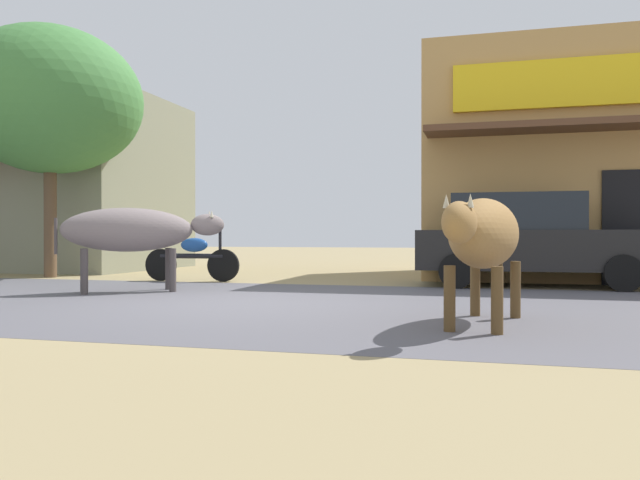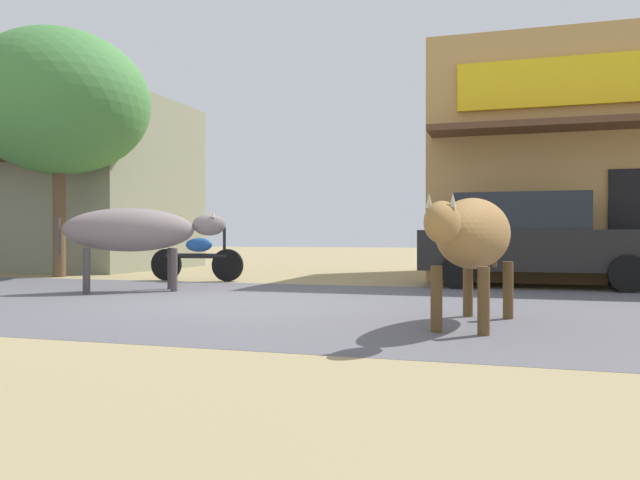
{
  "view_description": "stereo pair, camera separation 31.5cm",
  "coord_description": "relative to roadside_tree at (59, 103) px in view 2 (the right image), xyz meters",
  "views": [
    {
      "loc": [
        3.28,
        -7.9,
        0.9
      ],
      "look_at": [
        0.64,
        1.8,
        0.83
      ],
      "focal_mm": 35.56,
      "sensor_mm": 36.0,
      "label": 1
    },
    {
      "loc": [
        3.58,
        -7.82,
        0.9
      ],
      "look_at": [
        0.64,
        1.8,
        0.83
      ],
      "focal_mm": 35.56,
      "sensor_mm": 36.0,
      "label": 2
    }
  ],
  "objects": [
    {
      "name": "asphalt_road",
      "position": [
        5.93,
        -3.76,
        -3.81
      ],
      "size": [
        72.0,
        6.54,
        0.0
      ],
      "primitive_type": "cube",
      "color": "#56545B",
      "rests_on": "ground"
    },
    {
      "name": "parked_motorcycle",
      "position": [
        3.5,
        -0.24,
        -3.34
      ],
      "size": [
        1.95,
        0.28,
        1.07
      ],
      "color": "black",
      "rests_on": "ground"
    },
    {
      "name": "cow_far_dark",
      "position": [
        9.14,
        -5.1,
        -2.9
      ],
      "size": [
        0.93,
        2.55,
        1.28
      ],
      "color": "olive",
      "rests_on": "ground"
    },
    {
      "name": "storefront_right_club",
      "position": [
        10.95,
        3.26,
        -1.41
      ],
      "size": [
        6.17,
        5.62,
        4.79
      ],
      "color": "tan",
      "rests_on": "ground"
    },
    {
      "name": "roadside_tree",
      "position": [
        0.0,
        0.0,
        0.0
      ],
      "size": [
        3.92,
        3.92,
        5.39
      ],
      "color": "brown",
      "rests_on": "ground"
    },
    {
      "name": "storefront_left_cafe",
      "position": [
        -2.41,
        3.25,
        -1.51
      ],
      "size": [
        6.11,
        5.62,
        4.6
      ],
      "color": "gray",
      "rests_on": "ground"
    },
    {
      "name": "parked_hatchback_car",
      "position": [
        9.83,
        0.28,
        -2.97
      ],
      "size": [
        4.07,
        2.05,
        1.64
      ],
      "color": "black",
      "rests_on": "ground"
    },
    {
      "name": "cow_near_brown",
      "position": [
        3.66,
        -2.67,
        -2.83
      ],
      "size": [
        2.35,
        1.92,
        1.35
      ],
      "color": "slate",
      "rests_on": "ground"
    },
    {
      "name": "ground",
      "position": [
        5.93,
        -3.76,
        -3.81
      ],
      "size": [
        80.0,
        80.0,
        0.0
      ],
      "primitive_type": "plane",
      "color": "#98855C"
    }
  ]
}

